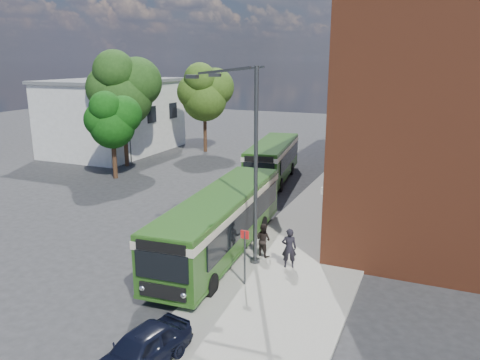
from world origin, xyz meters
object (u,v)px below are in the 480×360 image
at_px(bus_front, 221,218).
at_px(parked_car, 141,350).
at_px(bus_rear, 273,157).
at_px(street_lamp, 248,164).

relative_size(bus_front, parked_car, 3.39).
bearing_deg(bus_rear, bus_front, -80.48).
distance_m(street_lamp, parked_car, 9.38).
relative_size(bus_rear, parked_car, 2.82).
distance_m(street_lamp, bus_rear, 15.94).
relative_size(bus_front, bus_rear, 1.20).
height_order(street_lamp, parked_car, street_lamp).
relative_size(street_lamp, bus_rear, 0.88).
distance_m(bus_rear, parked_car, 23.96).
relative_size(street_lamp, bus_front, 0.73).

